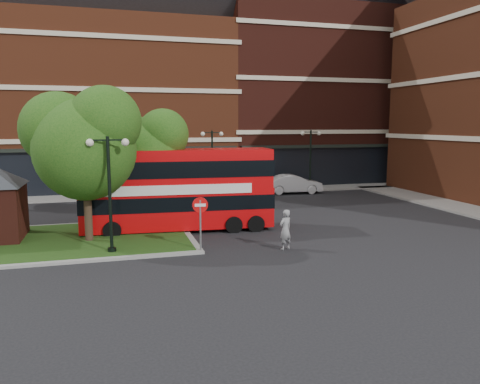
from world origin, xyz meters
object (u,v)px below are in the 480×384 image
object	(u,v)px
car_silver	(182,187)
bus	(178,184)
woman	(285,230)
car_white	(293,184)

from	to	relation	value
car_silver	bus	bearing A→B (deg)	170.27
bus	woman	distance (m)	6.57
car_silver	car_white	xyz separation A→B (m)	(8.70, -1.44, 0.09)
bus	car_white	distance (m)	15.13
car_silver	woman	bearing A→B (deg)	-173.56
bus	woman	bearing A→B (deg)	-47.36
bus	car_white	world-z (taller)	bus
woman	car_silver	world-z (taller)	woman
car_silver	car_white	world-z (taller)	car_white
woman	car_white	size ratio (longest dim) A/B	0.39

